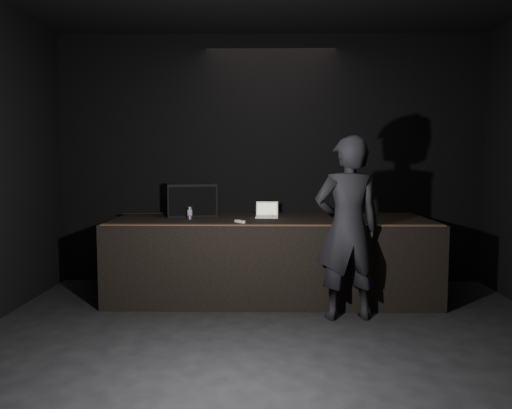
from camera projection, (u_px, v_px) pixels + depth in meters
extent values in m
plane|color=black|center=(275.00, 392.00, 3.75)|extent=(7.00, 7.00, 0.00)
cube|color=black|center=(271.00, 160.00, 7.08)|extent=(6.00, 0.10, 3.50)
cube|color=black|center=(271.00, 257.00, 6.42)|extent=(4.00, 1.50, 1.00)
cube|color=brown|center=(272.00, 225.00, 5.67)|extent=(3.92, 0.10, 0.01)
cube|color=black|center=(191.00, 200.00, 6.67)|extent=(0.73, 0.59, 0.43)
cube|color=black|center=(193.00, 201.00, 6.44)|extent=(0.59, 0.16, 0.37)
cylinder|color=black|center=(158.00, 213.00, 6.91)|extent=(0.96, 0.20, 0.02)
cube|color=silver|center=(267.00, 217.00, 6.45)|extent=(0.30, 0.21, 0.01)
cube|color=silver|center=(267.00, 216.00, 6.45)|extent=(0.25, 0.13, 0.00)
cube|color=silver|center=(267.00, 209.00, 6.57)|extent=(0.29, 0.07, 0.19)
cube|color=gold|center=(267.00, 209.00, 6.56)|extent=(0.26, 0.05, 0.15)
cylinder|color=silver|center=(190.00, 213.00, 6.30)|extent=(0.06, 0.06, 0.16)
cylinder|color=navy|center=(190.00, 212.00, 6.30)|extent=(0.07, 0.07, 0.07)
cylinder|color=#AF1910|center=(190.00, 216.00, 6.30)|extent=(0.07, 0.07, 0.01)
cylinder|color=white|center=(270.00, 215.00, 6.38)|extent=(0.07, 0.07, 0.09)
cube|color=white|center=(240.00, 221.00, 5.93)|extent=(0.13, 0.15, 0.03)
imported|color=black|center=(348.00, 228.00, 5.42)|extent=(0.78, 0.56, 2.00)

